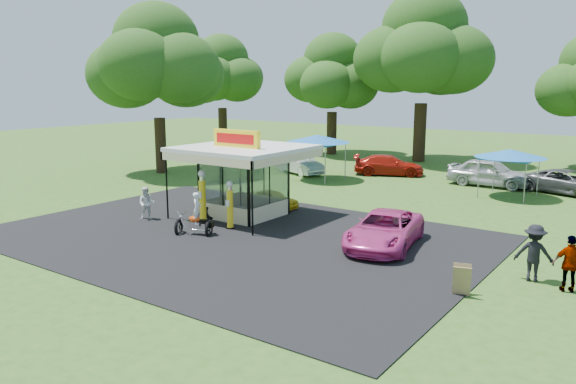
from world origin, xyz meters
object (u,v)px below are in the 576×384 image
object	(u,v)px
gas_pump_left	(202,198)
bg_car_c	(490,173)
spectator_west	(147,204)
bg_car_a	(300,164)
kiosk_car	(272,199)
spectator_east_b	(570,264)
a_frame_sign	(462,280)
gas_station_kiosk	(244,180)
bg_car_d	(568,182)
spectator_east_a	(534,253)
motorcycle	(196,218)
tent_east	(510,154)
pink_sedan	(384,230)
gas_pump_right	(230,206)
bg_car_b	(389,165)
tent_west	(317,139)

from	to	relation	value
gas_pump_left	bg_car_c	world-z (taller)	gas_pump_left
spectator_west	bg_car_a	world-z (taller)	spectator_west
kiosk_car	spectator_east_b	size ratio (longest dim) A/B	1.58
a_frame_sign	gas_station_kiosk	bearing A→B (deg)	142.45
bg_car_c	bg_car_d	size ratio (longest dim) A/B	1.02
spectator_east_a	spectator_east_b	world-z (taller)	spectator_east_a
motorcycle	tent_east	size ratio (longest dim) A/B	0.49
pink_sedan	spectator_east_a	bearing A→B (deg)	-18.24
motorcycle	bg_car_d	bearing A→B (deg)	35.18
gas_station_kiosk	kiosk_car	distance (m)	2.56
gas_pump_right	bg_car_b	distance (m)	17.49
bg_car_b	bg_car_d	bearing A→B (deg)	-115.45
pink_sedan	bg_car_d	bearing A→B (deg)	65.13
gas_station_kiosk	gas_pump_left	world-z (taller)	gas_station_kiosk
tent_east	pink_sedan	bearing A→B (deg)	-95.85
motorcycle	bg_car_b	bearing A→B (deg)	66.43
kiosk_car	bg_car_a	xyz separation A→B (m)	(-5.05, 9.90, 0.21)
gas_pump_left	gas_pump_right	distance (m)	1.67
pink_sedan	spectator_east_a	world-z (taller)	spectator_east_a
bg_car_d	pink_sedan	bearing A→B (deg)	-177.72
spectator_west	bg_car_c	distance (m)	20.95
gas_pump_right	kiosk_car	size ratio (longest dim) A/B	0.76
gas_station_kiosk	gas_pump_right	size ratio (longest dim) A/B	2.51
spectator_east_b	bg_car_c	size ratio (longest dim) A/B	0.35
kiosk_car	pink_sedan	world-z (taller)	pink_sedan
bg_car_c	bg_car_a	bearing A→B (deg)	104.07
gas_station_kiosk	tent_east	distance (m)	15.14
gas_pump_left	tent_west	distance (m)	13.27
spectator_east_b	tent_east	bearing A→B (deg)	-93.69
pink_sedan	bg_car_a	xyz separation A→B (m)	(-12.76, 12.89, 0.00)
gas_station_kiosk	bg_car_c	distance (m)	16.64
spectator_east_a	bg_car_b	size ratio (longest dim) A/B	0.39
gas_pump_right	motorcycle	size ratio (longest dim) A/B	1.13
gas_station_kiosk	spectator_west	world-z (taller)	gas_station_kiosk
motorcycle	bg_car_a	distance (m)	16.84
bg_car_d	tent_west	world-z (taller)	tent_west
bg_car_b	spectator_east_a	bearing A→B (deg)	-166.51
pink_sedan	kiosk_car	bearing A→B (deg)	147.81
gas_pump_left	tent_east	size ratio (longest dim) A/B	0.64
spectator_east_b	spectator_east_a	bearing A→B (deg)	-43.69
spectator_east_b	bg_car_c	world-z (taller)	spectator_east_b
spectator_east_b	bg_car_d	world-z (taller)	spectator_east_b
kiosk_car	bg_car_a	size ratio (longest dim) A/B	0.67
bg_car_d	bg_car_c	bearing A→B (deg)	107.24
spectator_west	motorcycle	bearing A→B (deg)	-44.66
gas_station_kiosk	bg_car_b	size ratio (longest dim) A/B	1.13
bg_car_a	gas_station_kiosk	bearing A→B (deg)	-135.53
spectator_west	bg_car_b	bearing A→B (deg)	43.61
pink_sedan	bg_car_d	distance (m)	16.31
spectator_east_a	bg_car_d	distance (m)	16.63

